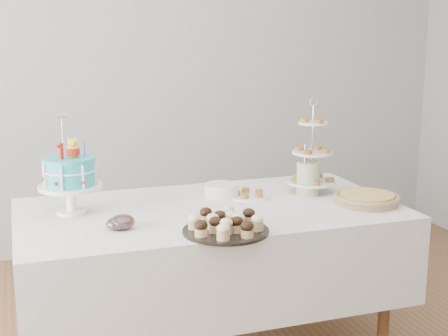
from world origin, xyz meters
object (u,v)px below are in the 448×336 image
object	(u,v)px
pie	(367,198)
tiered_stand	(312,153)
table	(210,250)
utensil_pitcher	(308,177)
pastry_plate	(249,194)
plate_stack	(221,190)
jam_bowl_b	(123,222)
birthday_cake	(71,188)
cupcake_tray	(226,223)
jam_bowl_a	(116,224)

from	to	relation	value
pie	tiered_stand	world-z (taller)	tiered_stand
table	utensil_pitcher	bearing A→B (deg)	7.20
pie	pastry_plate	bearing A→B (deg)	148.70
table	plate_stack	bearing A→B (deg)	55.99
tiered_stand	jam_bowl_b	world-z (taller)	tiered_stand
tiered_stand	birthday_cake	bearing A→B (deg)	179.97
pastry_plate	jam_bowl_b	world-z (taller)	jam_bowl_b
birthday_cake	tiered_stand	distance (m)	1.31
table	utensil_pitcher	size ratio (longest dim) A/B	6.91
birthday_cake	utensil_pitcher	bearing A→B (deg)	-25.35
utensil_pitcher	birthday_cake	bearing A→B (deg)	161.18
plate_stack	cupcake_tray	bearing A→B (deg)	-106.81
plate_stack	utensil_pitcher	bearing A→B (deg)	-13.10
table	pastry_plate	distance (m)	0.38
table	tiered_stand	distance (m)	0.78
pie	pastry_plate	xyz separation A→B (m)	(-0.53, 0.32, -0.02)
birthday_cake	plate_stack	world-z (taller)	birthday_cake
cupcake_tray	pie	world-z (taller)	cupcake_tray
table	birthday_cake	distance (m)	0.77
table	plate_stack	size ratio (longest dim) A/B	10.32
table	tiered_stand	xyz separation A→B (m)	(0.63, 0.12, 0.45)
table	jam_bowl_b	size ratio (longest dim) A/B	16.80
utensil_pitcher	table	bearing A→B (deg)	170.52
cupcake_tray	plate_stack	bearing A→B (deg)	73.19
jam_bowl_b	utensil_pitcher	xyz separation A→B (m)	(1.07, 0.28, 0.07)
pie	jam_bowl_a	distance (m)	1.30
table	birthday_cake	xyz separation A→B (m)	(-0.68, 0.12, 0.36)
plate_stack	tiered_stand	bearing A→B (deg)	-6.91
table	pie	xyz separation A→B (m)	(0.79, -0.20, 0.26)
cupcake_tray	tiered_stand	bearing A→B (deg)	37.26
jam_bowl_a	cupcake_tray	bearing A→B (deg)	-23.44
tiered_stand	pie	bearing A→B (deg)	-62.72
pastry_plate	jam_bowl_a	xyz separation A→B (m)	(-0.77, -0.33, 0.01)
pastry_plate	jam_bowl_b	bearing A→B (deg)	-156.10
birthday_cake	jam_bowl_b	distance (m)	0.39
cupcake_tray	pastry_plate	world-z (taller)	cupcake_tray
table	tiered_stand	size ratio (longest dim) A/B	3.63
plate_stack	jam_bowl_b	distance (m)	0.72
pie	utensil_pitcher	size ratio (longest dim) A/B	1.22
jam_bowl_b	birthday_cake	bearing A→B (deg)	121.12
plate_stack	jam_bowl_a	bearing A→B (deg)	-148.80
table	utensil_pitcher	xyz separation A→B (m)	(0.59, 0.07, 0.33)
pastry_plate	tiered_stand	bearing A→B (deg)	-1.09
pie	plate_stack	world-z (taller)	plate_stack
birthday_cake	plate_stack	xyz separation A→B (m)	(0.80, 0.06, -0.09)
plate_stack	jam_bowl_b	bearing A→B (deg)	-147.54
tiered_stand	plate_stack	world-z (taller)	tiered_stand
pastry_plate	table	bearing A→B (deg)	-154.13
tiered_stand	table	bearing A→B (deg)	-169.21
tiered_stand	pastry_plate	size ratio (longest dim) A/B	2.31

